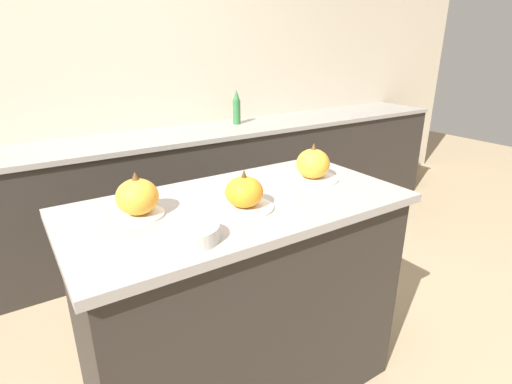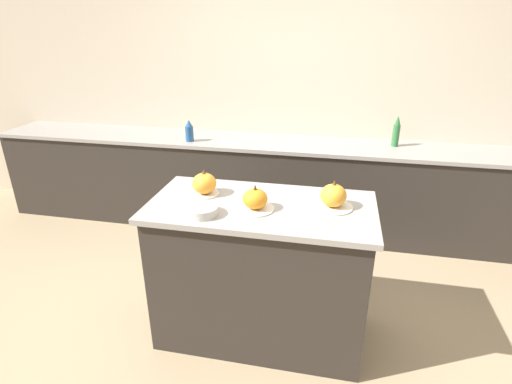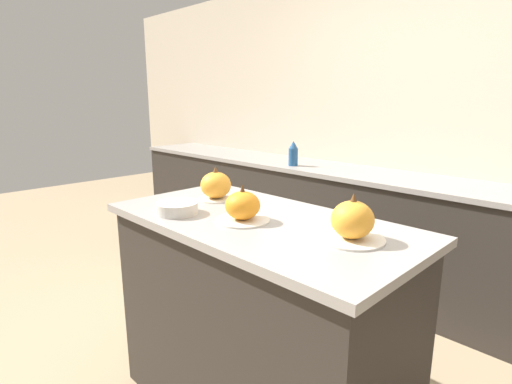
# 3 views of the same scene
# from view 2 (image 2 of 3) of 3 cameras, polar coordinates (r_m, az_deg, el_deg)

# --- Properties ---
(ground_plane) EXTENTS (12.00, 12.00, 0.00)m
(ground_plane) POSITION_cam_2_polar(r_m,az_deg,el_deg) (2.93, 0.63, -19.08)
(ground_plane) COLOR tan
(wall_back) EXTENTS (8.00, 0.06, 2.50)m
(wall_back) POSITION_cam_2_polar(r_m,az_deg,el_deg) (4.07, 5.93, 12.90)
(wall_back) COLOR beige
(wall_back) RESTS_ON ground_plane
(kitchen_island) EXTENTS (1.36, 0.69, 0.96)m
(kitchen_island) POSITION_cam_2_polar(r_m,az_deg,el_deg) (2.63, 0.68, -11.28)
(kitchen_island) COLOR #2D2823
(kitchen_island) RESTS_ON ground_plane
(back_counter) EXTENTS (6.00, 0.60, 0.91)m
(back_counter) POSITION_cam_2_polar(r_m,az_deg,el_deg) (3.98, 4.95, 0.75)
(back_counter) COLOR #2D2823
(back_counter) RESTS_ON ground_plane
(pumpkin_cake_left) EXTENTS (0.18, 0.18, 0.17)m
(pumpkin_cake_left) POSITION_cam_2_polar(r_m,az_deg,el_deg) (2.53, -7.39, 1.13)
(pumpkin_cake_left) COLOR silver
(pumpkin_cake_left) RESTS_ON kitchen_island
(pumpkin_cake_center) EXTENTS (0.23, 0.23, 0.16)m
(pumpkin_cake_center) POSITION_cam_2_polar(r_m,az_deg,el_deg) (2.31, -0.12, -1.17)
(pumpkin_cake_center) COLOR silver
(pumpkin_cake_center) RESTS_ON kitchen_island
(pumpkin_cake_right) EXTENTS (0.24, 0.24, 0.17)m
(pumpkin_cake_right) POSITION_cam_2_polar(r_m,az_deg,el_deg) (2.37, 10.99, -0.68)
(pumpkin_cake_right) COLOR silver
(pumpkin_cake_right) RESTS_ON kitchen_island
(bottle_tall) EXTENTS (0.06, 0.06, 0.28)m
(bottle_tall) POSITION_cam_2_polar(r_m,az_deg,el_deg) (3.89, 19.41, 8.12)
(bottle_tall) COLOR #2D6B38
(bottle_tall) RESTS_ON back_counter
(bottle_short) EXTENTS (0.08, 0.08, 0.20)m
(bottle_short) POSITION_cam_2_polar(r_m,az_deg,el_deg) (3.90, -9.52, 8.58)
(bottle_short) COLOR #235184
(bottle_short) RESTS_ON back_counter
(mixing_bowl) EXTENTS (0.18, 0.18, 0.05)m
(mixing_bowl) POSITION_cam_2_polar(r_m,az_deg,el_deg) (2.28, -7.73, -2.64)
(mixing_bowl) COLOR beige
(mixing_bowl) RESTS_ON kitchen_island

